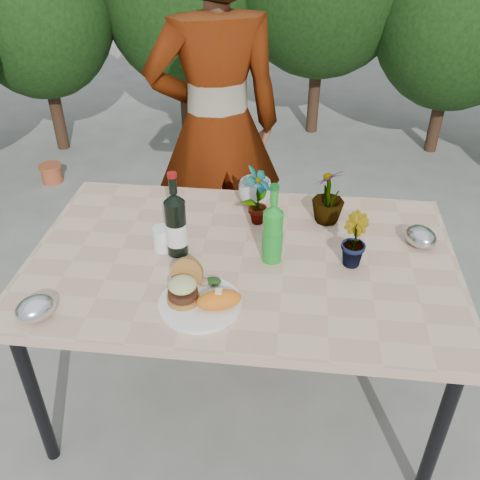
# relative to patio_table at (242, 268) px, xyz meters

# --- Properties ---
(ground) EXTENTS (80.00, 80.00, 0.00)m
(ground) POSITION_rel_patio_table_xyz_m (0.00, 0.00, -0.69)
(ground) COLOR slate
(ground) RESTS_ON ground
(patio_table) EXTENTS (1.60, 1.00, 0.75)m
(patio_table) POSITION_rel_patio_table_xyz_m (0.00, 0.00, 0.00)
(patio_table) COLOR #D4AC8D
(patio_table) RESTS_ON ground
(shrub_hedge) EXTENTS (6.88, 5.27, 2.52)m
(shrub_hedge) POSITION_rel_patio_table_xyz_m (0.22, 1.78, 0.53)
(shrub_hedge) COLOR #382316
(shrub_hedge) RESTS_ON ground
(dinner_plate) EXTENTS (0.28, 0.28, 0.01)m
(dinner_plate) POSITION_rel_patio_table_xyz_m (-0.11, -0.29, 0.06)
(dinner_plate) COLOR white
(dinner_plate) RESTS_ON patio_table
(burger_stack) EXTENTS (0.11, 0.16, 0.11)m
(burger_stack) POSITION_rel_patio_table_xyz_m (-0.17, -0.27, 0.12)
(burger_stack) COLOR #B7722D
(burger_stack) RESTS_ON dinner_plate
(sweet_potato) EXTENTS (0.17, 0.12, 0.06)m
(sweet_potato) POSITION_rel_patio_table_xyz_m (-0.04, -0.31, 0.10)
(sweet_potato) COLOR orange
(sweet_potato) RESTS_ON dinner_plate
(grilled_veg) EXTENTS (0.08, 0.05, 0.03)m
(grilled_veg) POSITION_rel_patio_table_xyz_m (-0.09, -0.20, 0.09)
(grilled_veg) COLOR olive
(grilled_veg) RESTS_ON dinner_plate
(wine_bottle) EXTENTS (0.08, 0.08, 0.34)m
(wine_bottle) POSITION_rel_patio_table_xyz_m (-0.25, -0.00, 0.18)
(wine_bottle) COLOR black
(wine_bottle) RESTS_ON patio_table
(sparkling_water) EXTENTS (0.08, 0.08, 0.32)m
(sparkling_water) POSITION_rel_patio_table_xyz_m (0.11, -0.01, 0.17)
(sparkling_water) COLOR #1A9124
(sparkling_water) RESTS_ON patio_table
(plastic_cup) EXTENTS (0.07, 0.07, 0.09)m
(plastic_cup) POSITION_rel_patio_table_xyz_m (-0.31, 0.01, 0.10)
(plastic_cup) COLOR white
(plastic_cup) RESTS_ON patio_table
(seedling_left) EXTENTS (0.13, 0.16, 0.25)m
(seedling_left) POSITION_rel_patio_table_xyz_m (0.03, 0.24, 0.18)
(seedling_left) COLOR #22541D
(seedling_left) RESTS_ON patio_table
(seedling_mid) EXTENTS (0.12, 0.13, 0.20)m
(seedling_mid) POSITION_rel_patio_table_xyz_m (0.40, 0.01, 0.16)
(seedling_mid) COLOR #225D20
(seedling_mid) RESTS_ON patio_table
(seedling_right) EXTENTS (0.19, 0.19, 0.24)m
(seedling_right) POSITION_rel_patio_table_xyz_m (0.32, 0.29, 0.18)
(seedling_right) COLOR #21581E
(seedling_right) RESTS_ON patio_table
(blue_bowl) EXTENTS (0.15, 0.15, 0.11)m
(blue_bowl) POSITION_rel_patio_table_xyz_m (0.01, 0.39, 0.11)
(blue_bowl) COLOR silver
(blue_bowl) RESTS_ON patio_table
(foil_packet_left) EXTENTS (0.17, 0.17, 0.08)m
(foil_packet_left) POSITION_rel_patio_table_xyz_m (-0.62, -0.41, 0.10)
(foil_packet_left) COLOR silver
(foil_packet_left) RESTS_ON patio_table
(foil_packet_right) EXTENTS (0.16, 0.17, 0.08)m
(foil_packet_right) POSITION_rel_patio_table_xyz_m (0.67, 0.15, 0.10)
(foil_packet_right) COLOR #AFB1B6
(foil_packet_right) RESTS_ON patio_table
(person) EXTENTS (0.77, 0.63, 1.82)m
(person) POSITION_rel_patio_table_xyz_m (-0.22, 0.80, 0.22)
(person) COLOR #9F6F4F
(person) RESTS_ON ground
(terracotta_pot) EXTENTS (0.17, 0.17, 0.14)m
(terracotta_pot) POSITION_rel_patio_table_xyz_m (-1.65, 1.80, -0.62)
(terracotta_pot) COLOR #B1502D
(terracotta_pot) RESTS_ON ground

